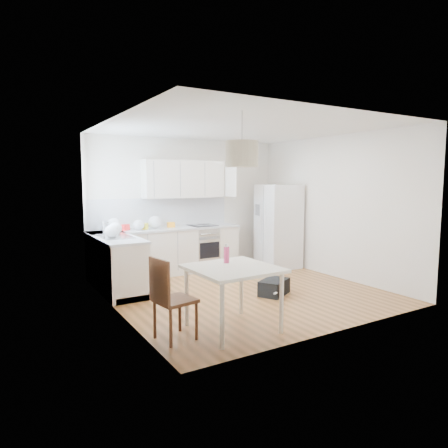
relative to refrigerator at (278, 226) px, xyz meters
name	(u,v)px	position (x,y,z in m)	size (l,w,h in m)	color
floor	(242,291)	(-1.74, -1.24, -0.88)	(4.20, 4.20, 0.00)	brown
ceiling	(243,128)	(-1.74, -1.24, 1.82)	(4.20, 4.20, 0.00)	white
wall_back	(187,204)	(-1.74, 0.86, 0.47)	(4.20, 4.20, 0.00)	silver
wall_left	(116,217)	(-3.84, -1.24, 0.47)	(4.20, 4.20, 0.00)	silver
wall_right	(334,207)	(0.36, -1.24, 0.47)	(4.20, 4.20, 0.00)	silver
window_glassblock	(96,187)	(-3.83, -0.09, 0.87)	(0.02, 1.00, 1.00)	#BFE0F9
cabinets_back	(167,252)	(-2.34, 0.56, -0.44)	(3.00, 0.60, 0.88)	silver
cabinets_left	(115,264)	(-3.54, -0.04, -0.44)	(0.60, 1.80, 0.88)	silver
counter_back	(167,229)	(-2.34, 0.56, 0.02)	(3.02, 0.64, 0.04)	silver
counter_left	(114,237)	(-3.54, -0.04, 0.02)	(0.64, 1.82, 0.04)	silver
backsplash_back	(161,212)	(-2.34, 0.86, 0.33)	(3.00, 0.01, 0.58)	white
backsplash_left	(96,220)	(-3.83, -0.04, 0.33)	(0.01, 1.80, 0.58)	white
upper_cabinets	(184,179)	(-1.89, 0.70, 0.99)	(1.70, 0.32, 0.75)	silver
range_oven	(203,248)	(-1.54, 0.56, -0.44)	(0.50, 0.61, 0.88)	silver
sink	(115,237)	(-3.54, -0.09, 0.03)	(0.50, 0.80, 0.16)	silver
refrigerator	(278,226)	(0.00, 0.00, 0.00)	(0.85, 0.88, 1.76)	white
dining_table	(233,274)	(-2.79, -2.62, -0.17)	(1.04, 1.04, 0.80)	beige
dining_chair	(175,298)	(-3.53, -2.53, -0.39)	(0.41, 0.41, 0.98)	#472C15
drink_bottle	(226,253)	(-2.74, -2.37, 0.04)	(0.07, 0.07, 0.25)	#EC4186
gym_bag	(274,287)	(-1.41, -1.68, -0.76)	(0.54, 0.35, 0.25)	black
pendant_lamp	(242,154)	(-2.64, -2.58, 1.30)	(0.40, 0.40, 0.31)	#C0B493
grocery_bag_a	(114,225)	(-3.34, 0.66, 0.16)	(0.26, 0.22, 0.23)	silver
grocery_bag_b	(139,225)	(-2.92, 0.52, 0.14)	(0.22, 0.18, 0.19)	silver
grocery_bag_c	(155,222)	(-2.56, 0.61, 0.16)	(0.27, 0.23, 0.24)	silver
grocery_bag_d	(115,228)	(-3.46, 0.16, 0.14)	(0.23, 0.20, 0.21)	silver
grocery_bag_e	(112,231)	(-3.62, -0.20, 0.15)	(0.24, 0.20, 0.21)	silver
snack_orange	(171,225)	(-2.22, 0.61, 0.09)	(0.15, 0.09, 0.10)	orange
snack_yellow	(143,226)	(-2.80, 0.59, 0.10)	(0.17, 0.11, 0.12)	yellow
snack_red	(125,227)	(-3.16, 0.59, 0.10)	(0.17, 0.10, 0.11)	red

